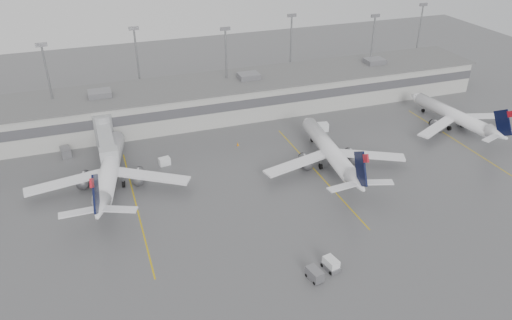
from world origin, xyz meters
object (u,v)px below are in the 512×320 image
object	(u,v)px
baggage_tug	(331,265)
jet_mid_right	(331,152)
jet_mid_left	(109,171)
jet_far_right	(456,116)

from	to	relation	value
baggage_tug	jet_mid_right	bearing A→B (deg)	51.87
jet_mid_left	baggage_tug	xyz separation A→B (m)	(28.12, -34.26, -2.65)
jet_mid_left	baggage_tug	world-z (taller)	jet_mid_left
baggage_tug	jet_far_right	bearing A→B (deg)	23.48
jet_mid_left	jet_far_right	distance (m)	77.36
jet_mid_left	jet_far_right	bearing A→B (deg)	11.44
jet_far_right	baggage_tug	size ratio (longest dim) A/B	9.65
jet_mid_right	jet_far_right	size ratio (longest dim) A/B	1.10
jet_mid_left	baggage_tug	bearing A→B (deg)	-39.14
jet_mid_left	jet_mid_right	distance (m)	42.55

